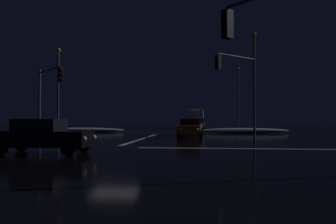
{
  "coord_description": "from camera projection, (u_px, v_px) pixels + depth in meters",
  "views": [
    {
      "loc": [
        4.96,
        -18.58,
        1.58
      ],
      "look_at": [
        1.63,
        11.87,
        2.16
      ],
      "focal_mm": 37.17,
      "sensor_mm": 36.0,
      "label": 1
    }
  ],
  "objects": [
    {
      "name": "ground",
      "position": [
        115.0,
        148.0,
        18.98
      ],
      "size": [
        120.0,
        120.0,
        0.1
      ],
      "primitive_type": "cube",
      "color": "black"
    },
    {
      "name": "stop_line_north",
      "position": [
        142.0,
        139.0,
        27.2
      ],
      "size": [
        0.35,
        14.16,
        0.01
      ],
      "color": "white",
      "rests_on": "ground"
    },
    {
      "name": "centre_line_ns",
      "position": [
        161.0,
        133.0,
        38.72
      ],
      "size": [
        22.0,
        0.15,
        0.01
      ],
      "color": "yellow",
      "rests_on": "ground"
    },
    {
      "name": "crosswalk_bar_east",
      "position": [
        272.0,
        149.0,
        18.07
      ],
      "size": [
        14.16,
        0.4,
        0.01
      ],
      "color": "white",
      "rests_on": "ground"
    },
    {
      "name": "snow_bank_left_curb",
      "position": [
        84.0,
        130.0,
        40.0
      ],
      "size": [
        9.48,
        1.5,
        0.53
      ],
      "color": "white",
      "rests_on": "ground"
    },
    {
      "name": "snow_bank_right_curb",
      "position": [
        244.0,
        131.0,
        37.41
      ],
      "size": [
        9.32,
        1.5,
        0.56
      ],
      "color": "white",
      "rests_on": "ground"
    },
    {
      "name": "sedan_orange",
      "position": [
        190.0,
        128.0,
        29.5
      ],
      "size": [
        2.02,
        4.33,
        1.57
      ],
      "color": "#C66014",
      "rests_on": "ground"
    },
    {
      "name": "sedan_silver",
      "position": [
        193.0,
        126.0,
        35.71
      ],
      "size": [
        2.02,
        4.33,
        1.57
      ],
      "color": "#B7B7BC",
      "rests_on": "ground"
    },
    {
      "name": "sedan_green",
      "position": [
        195.0,
        125.0,
        41.53
      ],
      "size": [
        2.02,
        4.33,
        1.57
      ],
      "color": "#14512D",
      "rests_on": "ground"
    },
    {
      "name": "sedan_white",
      "position": [
        198.0,
        124.0,
        47.93
      ],
      "size": [
        2.02,
        4.33,
        1.57
      ],
      "color": "silver",
      "rests_on": "ground"
    },
    {
      "name": "box_truck",
      "position": [
        196.0,
        118.0,
        56.03
      ],
      "size": [
        2.68,
        8.28,
        3.08
      ],
      "color": "beige",
      "rests_on": "ground"
    },
    {
      "name": "sedan_black_crossing",
      "position": [
        43.0,
        136.0,
        15.73
      ],
      "size": [
        4.33,
        2.02,
        1.57
      ],
      "color": "black",
      "rests_on": "ground"
    },
    {
      "name": "traffic_signal_se",
      "position": [
        283.0,
        38.0,
        10.91
      ],
      "size": [
        3.24,
        3.24,
        5.97
      ],
      "color": "#4C4C51",
      "rests_on": "ground"
    },
    {
      "name": "traffic_signal_ne",
      "position": [
        240.0,
        80.0,
        25.67
      ],
      "size": [
        3.18,
        3.18,
        6.43
      ],
      "color": "#4C4C51",
      "rests_on": "ground"
    },
    {
      "name": "traffic_signal_nw",
      "position": [
        48.0,
        88.0,
        27.03
      ],
      "size": [
        3.5,
        3.5,
        5.66
      ],
      "color": "#4C4C51",
      "rests_on": "ground"
    },
    {
      "name": "streetlamp_right_near",
      "position": [
        254.0,
        76.0,
        31.85
      ],
      "size": [
        0.44,
        0.44,
        9.53
      ],
      "color": "#424247",
      "rests_on": "ground"
    },
    {
      "name": "streetlamp_right_far",
      "position": [
        238.0,
        94.0,
        47.74
      ],
      "size": [
        0.44,
        0.44,
        8.67
      ],
      "color": "#424247",
      "rests_on": "ground"
    },
    {
      "name": "streetlamp_left_near",
      "position": [
        58.0,
        84.0,
        33.87
      ],
      "size": [
        0.44,
        0.44,
        8.49
      ],
      "color": "#424247",
      "rests_on": "ground"
    }
  ]
}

